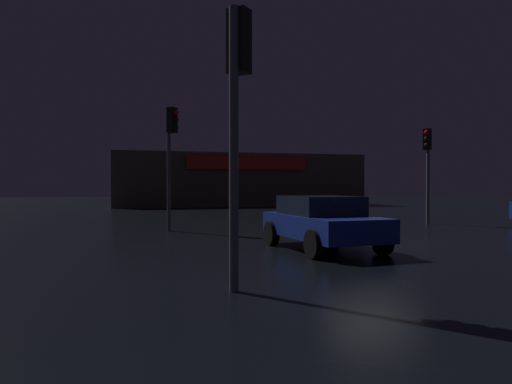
% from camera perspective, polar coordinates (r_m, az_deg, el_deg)
% --- Properties ---
extents(ground_plane, '(120.00, 120.00, 0.00)m').
position_cam_1_polar(ground_plane, '(14.15, 13.28, -5.89)').
color(ground_plane, black).
extents(store_building, '(19.80, 9.15, 4.14)m').
position_cam_1_polar(store_building, '(40.72, -2.66, 1.40)').
color(store_building, brown).
rests_on(store_building, ground).
extents(traffic_signal_main, '(0.42, 0.42, 4.39)m').
position_cam_1_polar(traffic_signal_main, '(7.63, -2.24, 11.81)').
color(traffic_signal_main, '#595B60').
rests_on(traffic_signal_main, ground).
extents(traffic_signal_cross_left, '(0.42, 0.42, 4.04)m').
position_cam_1_polar(traffic_signal_cross_left, '(21.64, 19.67, 4.02)').
color(traffic_signal_cross_left, '#595B60').
rests_on(traffic_signal_cross_left, ground).
extents(traffic_signal_cross_right, '(0.42, 0.42, 4.42)m').
position_cam_1_polar(traffic_signal_cross_right, '(17.51, -10.04, 5.81)').
color(traffic_signal_cross_right, '#595B60').
rests_on(traffic_signal_cross_right, ground).
extents(car_crossing, '(2.22, 4.03, 1.36)m').
position_cam_1_polar(car_crossing, '(12.39, 7.86, -3.44)').
color(car_crossing, navy).
rests_on(car_crossing, ground).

